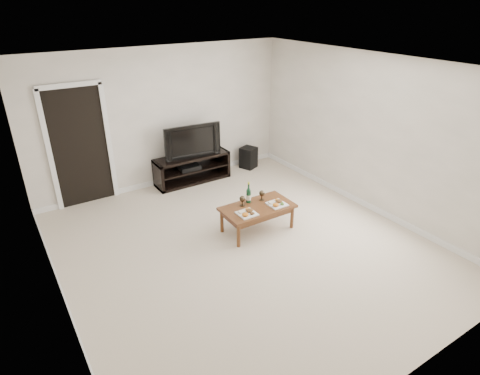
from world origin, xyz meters
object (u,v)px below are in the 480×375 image
at_px(television, 191,140).
at_px(coffee_table, 257,218).
at_px(subwoofer, 248,158).
at_px(media_console, 192,169).

relative_size(television, coffee_table, 0.99).
bearing_deg(subwoofer, coffee_table, -144.01).
distance_m(television, coffee_table, 2.31).
height_order(media_console, coffee_table, media_console).
bearing_deg(coffee_table, television, 90.55).
bearing_deg(television, coffee_table, -84.61).
bearing_deg(media_console, television, 180.00).
height_order(media_console, television, television).
bearing_deg(coffee_table, subwoofer, 59.13).
relative_size(media_console, subwoofer, 3.34).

